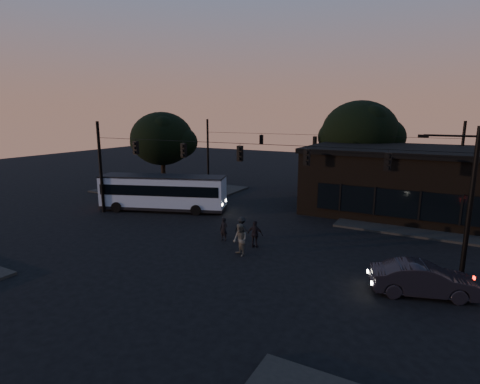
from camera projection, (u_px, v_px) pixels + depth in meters
The scene contains 14 objects.
ground at pixel (208, 254), 21.89m from camera, with size 120.00×120.00×0.00m, color black.
sidewalk_far_right at pixel (442, 221), 28.34m from camera, with size 14.00×10.00×0.15m, color black.
sidewalk_far_left at pixel (170, 189), 40.45m from camera, with size 14.00×10.00×0.15m, color black.
building at pixel (404, 180), 30.90m from camera, with size 15.40×10.41×5.40m.
tree_behind at pixel (360, 133), 37.71m from camera, with size 7.60×7.60×9.43m.
tree_left at pixel (162, 139), 38.48m from camera, with size 6.40×6.40×8.30m.
signal_rig_near at pixel (240, 170), 24.43m from camera, with size 26.24×0.30×7.50m.
signal_rig_far at pixel (314, 153), 38.26m from camera, with size 26.24×0.30×7.50m.
bus at pixel (163, 191), 31.65m from camera, with size 10.81×5.93×2.99m.
car at pixel (423, 279), 16.85m from camera, with size 1.57×4.51×1.49m, color black.
pedestrian_a at pixel (224, 229), 24.12m from camera, with size 0.57×0.37×1.55m, color black.
pedestrian_b at pixel (240, 240), 21.53m from camera, with size 0.92×0.72×1.89m, color #505049.
pedestrian_c at pixel (255, 234), 22.89m from camera, with size 0.99×0.41×1.69m, color black.
pedestrian_d at pixel (242, 229), 24.08m from camera, with size 1.04×0.60×1.60m, color black.
Camera 1 is at (11.52, -17.29, 8.03)m, focal length 28.00 mm.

